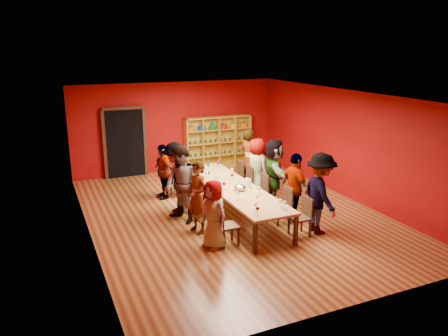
# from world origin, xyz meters

# --- Properties ---
(room_shell) EXTENTS (7.10, 9.10, 3.04)m
(room_shell) POSITION_xyz_m (0.00, 0.00, 1.50)
(room_shell) COLOR brown
(room_shell) RESTS_ON ground
(tasting_table) EXTENTS (1.10, 4.50, 0.75)m
(tasting_table) POSITION_xyz_m (0.00, 0.00, 0.70)
(tasting_table) COLOR #A27843
(tasting_table) RESTS_ON ground
(doorway) EXTENTS (1.40, 0.17, 2.30)m
(doorway) POSITION_xyz_m (-1.80, 4.43, 1.12)
(doorway) COLOR black
(doorway) RESTS_ON ground
(shelving_unit) EXTENTS (2.40, 0.40, 1.80)m
(shelving_unit) POSITION_xyz_m (1.40, 4.32, 0.98)
(shelving_unit) COLOR #B49228
(shelving_unit) RESTS_ON ground
(chair_person_left_0) EXTENTS (0.42, 0.42, 0.89)m
(chair_person_left_0) POSITION_xyz_m (-0.91, -1.56, 0.50)
(chair_person_left_0) COLOR black
(chair_person_left_0) RESTS_ON ground
(person_left_0) EXTENTS (0.62, 0.82, 1.50)m
(person_left_0) POSITION_xyz_m (-1.16, -1.56, 0.75)
(person_left_0) COLOR #121533
(person_left_0) RESTS_ON ground
(chair_person_left_1) EXTENTS (0.42, 0.42, 0.89)m
(chair_person_left_1) POSITION_xyz_m (-0.91, -0.68, 0.50)
(chair_person_left_1) COLOR black
(chair_person_left_1) RESTS_ON ground
(person_left_1) EXTENTS (0.60, 0.72, 1.69)m
(person_left_1) POSITION_xyz_m (-1.19, -0.68, 0.84)
(person_left_1) COLOR white
(person_left_1) RESTS_ON ground
(chair_person_left_2) EXTENTS (0.42, 0.42, 0.89)m
(chair_person_left_2) POSITION_xyz_m (-0.91, 0.04, 0.50)
(chair_person_left_2) COLOR black
(chair_person_left_2) RESTS_ON ground
(person_left_2) EXTENTS (0.78, 1.04, 1.90)m
(person_left_2) POSITION_xyz_m (-1.33, 0.04, 0.95)
(person_left_2) COLOR silver
(person_left_2) RESTS_ON ground
(chair_person_left_3) EXTENTS (0.42, 0.42, 0.89)m
(chair_person_left_3) POSITION_xyz_m (-0.91, 0.65, 0.50)
(chair_person_left_3) COLOR black
(chair_person_left_3) RESTS_ON ground
(person_left_3) EXTENTS (0.56, 1.22, 1.85)m
(person_left_3) POSITION_xyz_m (-1.28, 0.65, 0.93)
(person_left_3) COLOR #D18C95
(person_left_3) RESTS_ON ground
(chair_person_left_4) EXTENTS (0.42, 0.42, 0.89)m
(chair_person_left_4) POSITION_xyz_m (-0.91, 1.91, 0.50)
(chair_person_left_4) COLOR black
(chair_person_left_4) RESTS_ON ground
(person_left_4) EXTENTS (0.56, 0.96, 1.55)m
(person_left_4) POSITION_xyz_m (-1.26, 1.91, 0.77)
(person_left_4) COLOR tan
(person_left_4) RESTS_ON ground
(chair_person_right_0) EXTENTS (0.42, 0.42, 0.89)m
(chair_person_right_0) POSITION_xyz_m (0.91, -1.79, 0.50)
(chair_person_right_0) COLOR black
(chair_person_right_0) RESTS_ON ground
(person_right_0) EXTENTS (0.68, 1.27, 1.87)m
(person_right_0) POSITION_xyz_m (1.35, -1.79, 0.93)
(person_right_0) COLOR white
(person_right_0) RESTS_ON ground
(chair_person_right_1) EXTENTS (0.42, 0.42, 0.89)m
(chair_person_right_1) POSITION_xyz_m (0.91, -0.98, 0.50)
(chair_person_right_1) COLOR black
(chair_person_right_1) RESTS_ON ground
(person_right_1) EXTENTS (0.49, 1.01, 1.70)m
(person_right_1) POSITION_xyz_m (1.20, -0.98, 0.85)
(person_right_1) COLOR silver
(person_right_1) RESTS_ON ground
(chair_person_right_2) EXTENTS (0.42, 0.42, 0.89)m
(chair_person_right_2) POSITION_xyz_m (0.91, 0.20, 0.50)
(chair_person_right_2) COLOR black
(chair_person_right_2) RESTS_ON ground
(person_right_2) EXTENTS (0.92, 1.75, 1.81)m
(person_right_2) POSITION_xyz_m (1.29, 0.20, 0.90)
(person_right_2) COLOR #48494D
(person_right_2) RESTS_ON ground
(chair_person_right_3) EXTENTS (0.42, 0.42, 0.89)m
(chair_person_right_3) POSITION_xyz_m (0.91, 1.06, 0.50)
(chair_person_right_3) COLOR black
(chair_person_right_3) RESTS_ON ground
(person_right_3) EXTENTS (0.58, 0.88, 1.66)m
(person_right_3) POSITION_xyz_m (1.24, 1.06, 0.83)
(person_right_3) COLOR #131536
(person_right_3) RESTS_ON ground
(chair_person_right_4) EXTENTS (0.42, 0.42, 0.89)m
(chair_person_right_4) POSITION_xyz_m (0.91, 1.67, 0.50)
(chair_person_right_4) COLOR black
(chair_person_right_4) RESTS_ON ground
(person_right_4) EXTENTS (0.66, 0.78, 1.82)m
(person_right_4) POSITION_xyz_m (1.30, 1.67, 0.91)
(person_right_4) COLOR #526DA9
(person_right_4) RESTS_ON ground
(wine_glass_0) EXTENTS (0.07, 0.07, 0.19)m
(wine_glass_0) POSITION_xyz_m (-0.37, 1.67, 0.88)
(wine_glass_0) COLOR silver
(wine_glass_0) RESTS_ON tasting_table
(wine_glass_1) EXTENTS (0.07, 0.07, 0.18)m
(wine_glass_1) POSITION_xyz_m (-0.11, -0.47, 0.88)
(wine_glass_1) COLOR silver
(wine_glass_1) RESTS_ON tasting_table
(wine_glass_2) EXTENTS (0.08, 0.08, 0.20)m
(wine_glass_2) POSITION_xyz_m (0.35, -0.14, 0.90)
(wine_glass_2) COLOR silver
(wine_glass_2) RESTS_ON tasting_table
(wine_glass_3) EXTENTS (0.08, 0.08, 0.19)m
(wine_glass_3) POSITION_xyz_m (0.18, 0.43, 0.89)
(wine_glass_3) COLOR silver
(wine_glass_3) RESTS_ON tasting_table
(wine_glass_4) EXTENTS (0.08, 0.08, 0.19)m
(wine_glass_4) POSITION_xyz_m (-0.34, -1.97, 0.89)
(wine_glass_4) COLOR silver
(wine_glass_4) RESTS_ON tasting_table
(wine_glass_5) EXTENTS (0.08, 0.08, 0.21)m
(wine_glass_5) POSITION_xyz_m (0.37, 0.86, 0.90)
(wine_glass_5) COLOR silver
(wine_glass_5) RESTS_ON tasting_table
(wine_glass_6) EXTENTS (0.08, 0.08, 0.20)m
(wine_glass_6) POSITION_xyz_m (0.31, -0.84, 0.90)
(wine_glass_6) COLOR silver
(wine_glass_6) RESTS_ON tasting_table
(wine_glass_7) EXTENTS (0.07, 0.07, 0.19)m
(wine_glass_7) POSITION_xyz_m (-0.30, 0.90, 0.88)
(wine_glass_7) COLOR silver
(wine_glass_7) RESTS_ON tasting_table
(wine_glass_8) EXTENTS (0.08, 0.08, 0.19)m
(wine_glass_8) POSITION_xyz_m (-0.30, -0.15, 0.89)
(wine_glass_8) COLOR silver
(wine_glass_8) RESTS_ON tasting_table
(wine_glass_9) EXTENTS (0.08, 0.08, 0.19)m
(wine_glass_9) POSITION_xyz_m (-0.36, 1.83, 0.89)
(wine_glass_9) COLOR silver
(wine_glass_9) RESTS_ON tasting_table
(wine_glass_10) EXTENTS (0.08, 0.08, 0.21)m
(wine_glass_10) POSITION_xyz_m (0.31, 1.67, 0.90)
(wine_glass_10) COLOR silver
(wine_glass_10) RESTS_ON tasting_table
(wine_glass_11) EXTENTS (0.08, 0.08, 0.19)m
(wine_glass_11) POSITION_xyz_m (0.01, -1.29, 0.89)
(wine_glass_11) COLOR silver
(wine_glass_11) RESTS_ON tasting_table
(wine_glass_12) EXTENTS (0.09, 0.09, 0.22)m
(wine_glass_12) POSITION_xyz_m (-0.38, 0.84, 0.91)
(wine_glass_12) COLOR silver
(wine_glass_12) RESTS_ON tasting_table
(wine_glass_13) EXTENTS (0.08, 0.08, 0.20)m
(wine_glass_13) POSITION_xyz_m (0.36, 1.80, 0.89)
(wine_glass_13) COLOR silver
(wine_glass_13) RESTS_ON tasting_table
(wine_glass_14) EXTENTS (0.08, 0.08, 0.21)m
(wine_glass_14) POSITION_xyz_m (0.31, -1.80, 0.90)
(wine_glass_14) COLOR silver
(wine_glass_14) RESTS_ON tasting_table
(wine_glass_15) EXTENTS (0.07, 0.07, 0.18)m
(wine_glass_15) POSITION_xyz_m (-0.16, 1.36, 0.88)
(wine_glass_15) COLOR silver
(wine_glass_15) RESTS_ON tasting_table
(wine_glass_16) EXTENTS (0.08, 0.08, 0.20)m
(wine_glass_16) POSITION_xyz_m (0.35, -1.92, 0.90)
(wine_glass_16) COLOR silver
(wine_glass_16) RESTS_ON tasting_table
(wine_glass_17) EXTENTS (0.09, 0.09, 0.22)m
(wine_glass_17) POSITION_xyz_m (-0.27, -0.90, 0.91)
(wine_glass_17) COLOR silver
(wine_glass_17) RESTS_ON tasting_table
(wine_glass_18) EXTENTS (0.08, 0.08, 0.20)m
(wine_glass_18) POSITION_xyz_m (-0.31, -0.94, 0.89)
(wine_glass_18) COLOR silver
(wine_glass_18) RESTS_ON tasting_table
(wine_glass_19) EXTENTS (0.07, 0.07, 0.18)m
(wine_glass_19) POSITION_xyz_m (-0.26, -1.72, 0.88)
(wine_glass_19) COLOR silver
(wine_glass_19) RESTS_ON tasting_table
(wine_glass_20) EXTENTS (0.07, 0.07, 0.18)m
(wine_glass_20) POSITION_xyz_m (0.37, -0.01, 0.88)
(wine_glass_20) COLOR silver
(wine_glass_20) RESTS_ON tasting_table
(spittoon_bowl) EXTENTS (0.30, 0.30, 0.17)m
(spittoon_bowl) POSITION_xyz_m (0.03, -0.36, 0.82)
(spittoon_bowl) COLOR silver
(spittoon_bowl) RESTS_ON tasting_table
(carafe_a) EXTENTS (0.11, 0.11, 0.24)m
(carafe_a) POSITION_xyz_m (-0.26, 0.42, 0.86)
(carafe_a) COLOR silver
(carafe_a) RESTS_ON tasting_table
(carafe_b) EXTENTS (0.10, 0.10, 0.25)m
(carafe_b) POSITION_xyz_m (0.31, -0.30, 0.86)
(carafe_b) COLOR silver
(carafe_b) RESTS_ON tasting_table
(wine_bottle) EXTENTS (0.08, 0.08, 0.27)m
(wine_bottle) POSITION_xyz_m (0.08, 1.90, 0.85)
(wine_bottle) COLOR #123319
(wine_bottle) RESTS_ON tasting_table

